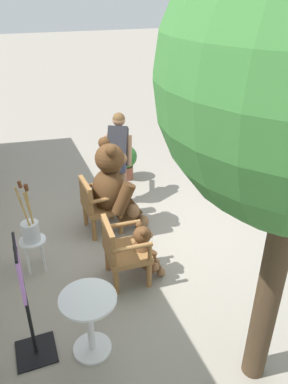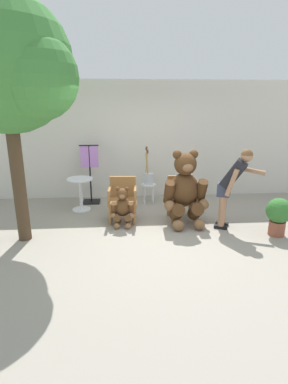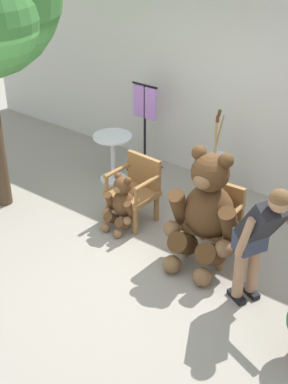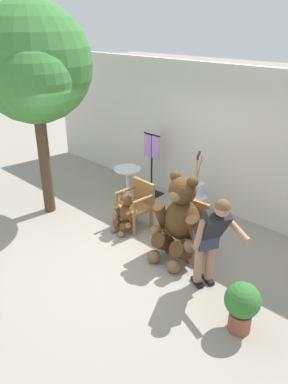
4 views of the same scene
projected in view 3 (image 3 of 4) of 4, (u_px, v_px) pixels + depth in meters
ground_plane at (138, 262)px, 6.27m from camera, size 60.00×60.00×0.00m
back_wall at (245, 92)px, 7.22m from camera, size 10.00×0.16×2.80m
wooden_chair_left at (136, 188)px, 6.85m from camera, size 0.59×0.55×0.86m
wooden_chair_right at (216, 219)px, 6.24m from camera, size 0.58×0.54×0.86m
teddy_bear_large at (206, 211)px, 5.93m from camera, size 0.86×0.82×1.43m
teddy_bear_small at (122, 203)px, 6.70m from camera, size 0.45×0.44×0.76m
person_visitor at (260, 234)px, 5.21m from camera, size 0.88×0.50×1.50m
white_stool at (216, 178)px, 7.29m from camera, size 0.34×0.34×0.46m
brush_bucket at (218, 160)px, 7.15m from camera, size 0.22×0.22×0.87m
round_side_table at (113, 153)px, 7.77m from camera, size 0.56×0.56×0.72m
clothing_display_stand at (145, 126)px, 7.92m from camera, size 0.44×0.40×1.36m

